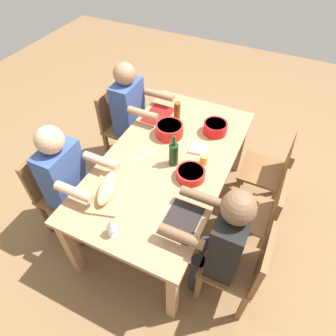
{
  "coord_description": "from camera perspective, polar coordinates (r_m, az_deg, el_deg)",
  "views": [
    {
      "loc": [
        -1.58,
        -0.74,
        2.47
      ],
      "look_at": [
        0.0,
        0.0,
        0.63
      ],
      "focal_mm": 31.68,
      "sensor_mm": 36.0,
      "label": 1
    }
  ],
  "objects": [
    {
      "name": "chair_near_right",
      "position": [
        2.88,
        19.51,
        -0.44
      ],
      "size": [
        0.4,
        0.4,
        0.85
      ],
      "color": "brown",
      "rests_on": "ground_plane"
    },
    {
      "name": "bread_loaf",
      "position": [
        2.21,
        -11.65,
        -3.79
      ],
      "size": [
        0.34,
        0.19,
        0.09
      ],
      "primitive_type": "ellipsoid",
      "rotation": [
        0.0,
        0.0,
        0.28
      ],
      "color": "tan",
      "rests_on": "cutting_board"
    },
    {
      "name": "diner_far_right",
      "position": [
        3.07,
        -6.92,
        10.89
      ],
      "size": [
        0.41,
        0.53,
        1.2
      ],
      "color": "#2D2D38",
      "rests_on": "ground_plane"
    },
    {
      "name": "cutting_board",
      "position": [
        2.25,
        -11.44,
        -4.69
      ],
      "size": [
        0.45,
        0.32,
        0.02
      ],
      "primitive_type": "cube",
      "rotation": [
        0.0,
        0.0,
        0.28
      ],
      "color": "tan",
      "rests_on": "dining_table"
    },
    {
      "name": "chair_far_left",
      "position": [
        2.75,
        -20.55,
        -3.74
      ],
      "size": [
        0.4,
        0.4,
        0.85
      ],
      "color": "brown",
      "rests_on": "ground_plane"
    },
    {
      "name": "cup_near_center",
      "position": [
        2.4,
        6.91,
        1.59
      ],
      "size": [
        0.07,
        0.07,
        0.09
      ],
      "primitive_type": "cylinder",
      "color": "gold",
      "rests_on": "dining_table"
    },
    {
      "name": "placemat_far_right",
      "position": [
        2.92,
        -1.86,
        10.24
      ],
      "size": [
        0.32,
        0.23,
        0.01
      ],
      "primitive_type": "cube",
      "color": "maroon",
      "rests_on": "dining_table"
    },
    {
      "name": "dining_table",
      "position": [
        2.51,
        0.0,
        0.52
      ],
      "size": [
        1.85,
        1.01,
        0.74
      ],
      "color": "#A87F56",
      "rests_on": "ground_plane"
    },
    {
      "name": "serving_bowl_salad",
      "position": [
        2.7,
        9.08,
        7.76
      ],
      "size": [
        0.21,
        0.21,
        0.1
      ],
      "color": "red",
      "rests_on": "dining_table"
    },
    {
      "name": "beer_bottle",
      "position": [
        2.75,
        1.77,
        10.53
      ],
      "size": [
        0.06,
        0.06,
        0.22
      ],
      "primitive_type": "cylinder",
      "color": "brown",
      "rests_on": "dining_table"
    },
    {
      "name": "placemat_near_left",
      "position": [
        2.07,
        2.62,
        -10.07
      ],
      "size": [
        0.32,
        0.23,
        0.01
      ],
      "primitive_type": "cube",
      "color": "black",
      "rests_on": "dining_table"
    },
    {
      "name": "napkin_stack",
      "position": [
        2.54,
        5.85,
        3.79
      ],
      "size": [
        0.16,
        0.16,
        0.02
      ],
      "primitive_type": "cube",
      "rotation": [
        0.0,
        0.0,
        0.15
      ],
      "color": "white",
      "rests_on": "dining_table"
    },
    {
      "name": "diner_near_left",
      "position": [
        2.07,
        10.37,
        -13.55
      ],
      "size": [
        0.41,
        0.53,
        1.2
      ],
      "color": "#2D2D38",
      "rests_on": "ground_plane"
    },
    {
      "name": "wine_glass",
      "position": [
        1.95,
        -10.86,
        -10.52
      ],
      "size": [
        0.08,
        0.08,
        0.17
      ],
      "color": "silver",
      "rests_on": "dining_table"
    },
    {
      "name": "wine_bottle",
      "position": [
        2.34,
        1.09,
        2.76
      ],
      "size": [
        0.08,
        0.08,
        0.29
      ],
      "color": "#193819",
      "rests_on": "dining_table"
    },
    {
      "name": "chair_far_right",
      "position": [
        3.28,
        -9.39,
        8.57
      ],
      "size": [
        0.4,
        0.4,
        0.85
      ],
      "color": "brown",
      "rests_on": "ground_plane"
    },
    {
      "name": "diner_far_left",
      "position": [
        2.49,
        -18.67,
        -2.03
      ],
      "size": [
        0.41,
        0.53,
        1.2
      ],
      "color": "#2D2D38",
      "rests_on": "ground_plane"
    },
    {
      "name": "serving_bowl_greens",
      "position": [
        2.29,
        4.38,
        -1.05
      ],
      "size": [
        0.23,
        0.23,
        0.07
      ],
      "color": "red",
      "rests_on": "dining_table"
    },
    {
      "name": "chair_near_left",
      "position": [
        2.26,
        14.24,
        -17.79
      ],
      "size": [
        0.4,
        0.4,
        0.85
      ],
      "color": "brown",
      "rests_on": "ground_plane"
    },
    {
      "name": "carving_knife",
      "position": [
        2.49,
        -4.58,
        2.44
      ],
      "size": [
        0.22,
        0.13,
        0.01
      ],
      "primitive_type": "cube",
      "rotation": [
        0.0,
        0.0,
        2.67
      ],
      "color": "silver",
      "rests_on": "dining_table"
    },
    {
      "name": "chair_near_center",
      "position": [
        2.54,
        17.26,
        -8.06
      ],
      "size": [
        0.4,
        0.4,
        0.85
      ],
      "color": "brown",
      "rests_on": "ground_plane"
    },
    {
      "name": "ground_plane",
      "position": [
        3.02,
        0.0,
        -8.22
      ],
      "size": [
        8.0,
        8.0,
        0.0
      ],
      "primitive_type": "plane",
      "color": "brown"
    },
    {
      "name": "serving_bowl_pasta",
      "position": [
        2.65,
        0.27,
        7.49
      ],
      "size": [
        0.24,
        0.24,
        0.11
      ],
      "color": "red",
      "rests_on": "dining_table"
    }
  ]
}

